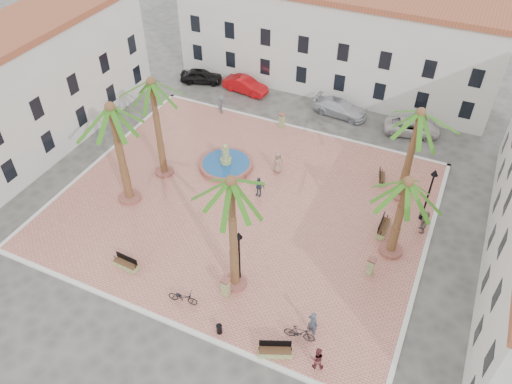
% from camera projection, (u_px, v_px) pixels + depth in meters
% --- Properties ---
extents(ground, '(120.00, 120.00, 0.00)m').
position_uv_depth(ground, '(244.00, 205.00, 36.70)').
color(ground, '#56544F').
rests_on(ground, ground).
extents(plaza, '(26.00, 22.00, 0.15)m').
position_uv_depth(plaza, '(244.00, 204.00, 36.65)').
color(plaza, '#D07766').
rests_on(plaza, ground).
extents(kerb_n, '(26.30, 0.30, 0.16)m').
position_uv_depth(kerb_n, '(298.00, 128.00, 44.17)').
color(kerb_n, silver).
rests_on(kerb_n, ground).
extents(kerb_s, '(26.30, 0.30, 0.16)m').
position_uv_depth(kerb_s, '(162.00, 319.00, 29.12)').
color(kerb_s, silver).
rests_on(kerb_s, ground).
extents(kerb_e, '(0.30, 22.30, 0.16)m').
position_uv_depth(kerb_e, '(423.00, 260.00, 32.55)').
color(kerb_e, silver).
rests_on(kerb_e, ground).
extents(kerb_w, '(0.30, 22.30, 0.16)m').
position_uv_depth(kerb_w, '(101.00, 159.00, 40.74)').
color(kerb_w, silver).
rests_on(kerb_w, ground).
extents(building_north, '(30.40, 7.40, 9.50)m').
position_uv_depth(building_north, '(335.00, 38.00, 47.24)').
color(building_north, silver).
rests_on(building_north, ground).
extents(building_west, '(6.40, 24.40, 10.00)m').
position_uv_depth(building_west, '(26.00, 90.00, 39.38)').
color(building_west, silver).
rests_on(building_west, ground).
extents(fountain, '(4.28, 4.28, 2.21)m').
position_uv_depth(fountain, '(226.00, 164.00, 39.66)').
color(fountain, '#A9594E').
rests_on(fountain, plaza).
extents(palm_nw, '(4.64, 4.64, 8.34)m').
position_uv_depth(palm_nw, '(152.00, 92.00, 34.55)').
color(palm_nw, '#A9594E').
rests_on(palm_nw, plaza).
extents(palm_sw, '(5.30, 5.30, 8.20)m').
position_uv_depth(palm_sw, '(113.00, 119.00, 32.41)').
color(palm_sw, '#A9594E').
rests_on(palm_sw, plaza).
extents(palm_s, '(4.70, 4.70, 8.62)m').
position_uv_depth(palm_s, '(231.00, 193.00, 26.13)').
color(palm_s, '#A9594E').
rests_on(palm_s, plaza).
extents(palm_e, '(5.06, 5.06, 6.34)m').
position_uv_depth(palm_e, '(406.00, 192.00, 29.63)').
color(palm_e, '#A9594E').
rests_on(palm_e, plaza).
extents(palm_ne, '(5.04, 5.04, 7.58)m').
position_uv_depth(palm_ne, '(418.00, 123.00, 33.03)').
color(palm_ne, '#A9594E').
rests_on(palm_ne, plaza).
extents(bench_s, '(1.75, 0.62, 0.91)m').
position_uv_depth(bench_s, '(126.00, 265.00, 31.83)').
color(bench_s, '#8FA160').
rests_on(bench_s, plaza).
extents(bench_se, '(1.95, 1.27, 0.99)m').
position_uv_depth(bench_se, '(275.00, 351.00, 27.16)').
color(bench_se, '#8FA160').
rests_on(bench_se, plaza).
extents(bench_e, '(0.60, 1.93, 1.01)m').
position_uv_depth(bench_e, '(383.00, 228.00, 34.28)').
color(bench_e, '#8FA160').
rests_on(bench_e, plaza).
extents(bench_ne, '(0.88, 1.69, 0.85)m').
position_uv_depth(bench_ne, '(381.00, 179.00, 38.33)').
color(bench_ne, '#8FA160').
rests_on(bench_ne, plaza).
extents(lamppost_s, '(0.46, 0.46, 4.21)m').
position_uv_depth(lamppost_s, '(239.00, 248.00, 29.38)').
color(lamppost_s, black).
rests_on(lamppost_s, plaza).
extents(lamppost_e, '(0.48, 0.48, 4.40)m').
position_uv_depth(lamppost_e, '(431.00, 186.00, 33.45)').
color(lamppost_e, black).
rests_on(lamppost_e, plaza).
extents(bollard_se, '(0.55, 0.55, 1.42)m').
position_uv_depth(bollard_se, '(226.00, 287.00, 29.90)').
color(bollard_se, '#8FA160').
rests_on(bollard_se, plaza).
extents(bollard_n, '(0.58, 0.58, 1.36)m').
position_uv_depth(bollard_n, '(282.00, 120.00, 43.66)').
color(bollard_n, '#8FA160').
rests_on(bollard_n, plaza).
extents(bollard_e, '(0.57, 0.57, 1.39)m').
position_uv_depth(bollard_e, '(371.00, 266.00, 31.13)').
color(bollard_e, '#8FA160').
rests_on(bollard_e, plaza).
extents(litter_bin, '(0.34, 0.34, 0.66)m').
position_uv_depth(litter_bin, '(219.00, 329.00, 28.17)').
color(litter_bin, black).
rests_on(litter_bin, plaza).
extents(cyclist_a, '(0.77, 0.65, 1.81)m').
position_uv_depth(cyclist_a, '(313.00, 323.00, 27.78)').
color(cyclist_a, '#3D4656').
rests_on(cyclist_a, plaza).
extents(bicycle_a, '(1.93, 0.91, 0.98)m').
position_uv_depth(bicycle_a, '(183.00, 297.00, 29.64)').
color(bicycle_a, black).
rests_on(bicycle_a, plaza).
extents(cyclist_b, '(0.93, 0.82, 1.60)m').
position_uv_depth(cyclist_b, '(317.00, 358.00, 26.28)').
color(cyclist_b, '#5C2327').
rests_on(cyclist_b, plaza).
extents(bicycle_b, '(1.85, 0.72, 1.09)m').
position_uv_depth(bicycle_b, '(300.00, 333.00, 27.72)').
color(bicycle_b, black).
rests_on(bicycle_b, plaza).
extents(pedestrian_fountain_a, '(1.05, 1.04, 1.83)m').
position_uv_depth(pedestrian_fountain_a, '(278.00, 162.00, 38.78)').
color(pedestrian_fountain_a, '#987962').
rests_on(pedestrian_fountain_a, plaza).
extents(pedestrian_fountain_b, '(0.99, 0.45, 1.66)m').
position_uv_depth(pedestrian_fountain_b, '(259.00, 186.00, 36.74)').
color(pedestrian_fountain_b, '#2D3F51').
rests_on(pedestrian_fountain_b, plaza).
extents(pedestrian_north, '(0.67, 1.17, 1.80)m').
position_uv_depth(pedestrian_north, '(221.00, 104.00, 45.31)').
color(pedestrian_north, '#515156').
rests_on(pedestrian_north, plaza).
extents(pedestrian_east, '(0.97, 1.73, 1.78)m').
position_uv_depth(pedestrian_east, '(424.00, 221.00, 33.90)').
color(pedestrian_east, slate).
rests_on(pedestrian_east, plaza).
extents(car_black, '(4.45, 2.89, 1.41)m').
position_uv_depth(car_black, '(201.00, 76.00, 50.02)').
color(car_black, black).
rests_on(car_black, ground).
extents(car_red, '(4.63, 2.07, 1.48)m').
position_uv_depth(car_red, '(245.00, 85.00, 48.56)').
color(car_red, '#B50B0E').
rests_on(car_red, ground).
extents(car_silver, '(5.11, 2.50, 1.43)m').
position_uv_depth(car_silver, '(340.00, 108.00, 45.45)').
color(car_silver, silver).
rests_on(car_silver, ground).
extents(car_white, '(5.12, 3.22, 1.32)m').
position_uv_depth(car_white, '(412.00, 127.00, 43.21)').
color(car_white, silver).
rests_on(car_white, ground).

